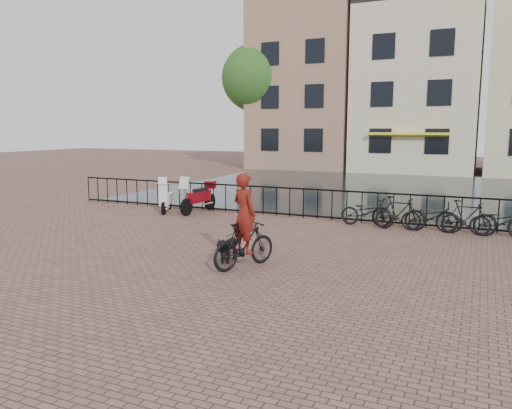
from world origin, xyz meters
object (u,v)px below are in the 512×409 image
at_px(scooter, 166,193).
at_px(cyclist, 244,226).
at_px(motorcycle, 198,193).
at_px(dog, 228,249).

bearing_deg(scooter, cyclist, -67.90).
bearing_deg(cyclist, motorcycle, -27.49).
bearing_deg(dog, scooter, 130.05).
height_order(cyclist, scooter, cyclist).
relative_size(motorcycle, scooter, 1.32).
bearing_deg(motorcycle, dog, -49.98).
bearing_deg(motorcycle, scooter, -160.04).
xyz_separation_m(cyclist, motorcycle, (-4.67, 5.82, -0.22)).
xyz_separation_m(cyclist, scooter, (-5.83, 5.48, -0.24)).
relative_size(cyclist, dog, 2.69).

